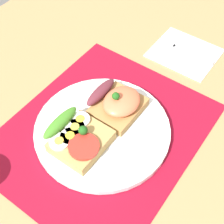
{
  "coord_description": "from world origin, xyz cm",
  "views": [
    {
      "loc": [
        -26.38,
        -21.15,
        48.95
      ],
      "look_at": [
        3.0,
        0.0,
        2.97
      ],
      "focal_mm": 52.18,
      "sensor_mm": 36.0,
      "label": 1
    }
  ],
  "objects_px": {
    "sandwich_egg_tomato": "(77,138)",
    "napkin": "(185,52)",
    "sandwich_salmon": "(118,103)",
    "fork": "(184,50)",
    "plate": "(102,130)"
  },
  "relations": [
    {
      "from": "sandwich_egg_tomato",
      "to": "napkin",
      "type": "distance_m",
      "value": 0.33
    },
    {
      "from": "sandwich_salmon",
      "to": "fork",
      "type": "relative_size",
      "value": 0.69
    },
    {
      "from": "sandwich_salmon",
      "to": "fork",
      "type": "xyz_separation_m",
      "value": [
        0.23,
        -0.02,
        -0.03
      ]
    },
    {
      "from": "fork",
      "to": "sandwich_salmon",
      "type": "bearing_deg",
      "value": 175.67
    },
    {
      "from": "sandwich_salmon",
      "to": "fork",
      "type": "bearing_deg",
      "value": -4.33
    },
    {
      "from": "sandwich_salmon",
      "to": "sandwich_egg_tomato",
      "type": "bearing_deg",
      "value": 171.77
    },
    {
      "from": "plate",
      "to": "fork",
      "type": "distance_m",
      "value": 0.28
    },
    {
      "from": "plate",
      "to": "napkin",
      "type": "xyz_separation_m",
      "value": [
        0.28,
        -0.02,
        -0.01
      ]
    },
    {
      "from": "sandwich_egg_tomato",
      "to": "sandwich_salmon",
      "type": "relative_size",
      "value": 1.04
    },
    {
      "from": "plate",
      "to": "sandwich_egg_tomato",
      "type": "relative_size",
      "value": 2.53
    },
    {
      "from": "napkin",
      "to": "fork",
      "type": "distance_m",
      "value": 0.01
    },
    {
      "from": "napkin",
      "to": "sandwich_salmon",
      "type": "bearing_deg",
      "value": 174.85
    },
    {
      "from": "plate",
      "to": "napkin",
      "type": "height_order",
      "value": "plate"
    },
    {
      "from": "sandwich_egg_tomato",
      "to": "sandwich_salmon",
      "type": "bearing_deg",
      "value": -8.23
    },
    {
      "from": "sandwich_egg_tomato",
      "to": "napkin",
      "type": "height_order",
      "value": "sandwich_egg_tomato"
    }
  ]
}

